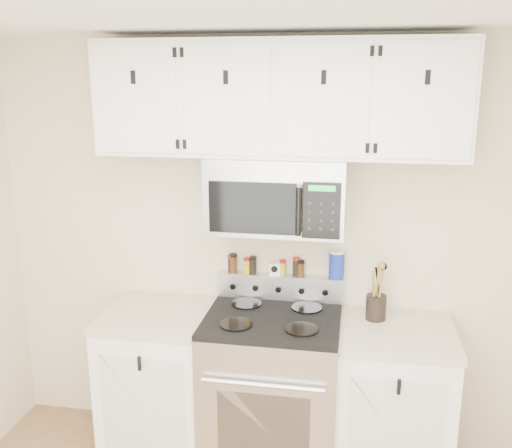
# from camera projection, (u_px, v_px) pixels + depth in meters

# --- Properties ---
(back_wall) EXTENTS (3.50, 0.01, 2.50)m
(back_wall) POSITION_uv_depth(u_px,v_px,m) (281.00, 249.00, 3.45)
(back_wall) COLOR #C6BA94
(back_wall) RESTS_ON floor
(range) EXTENTS (0.76, 0.65, 1.10)m
(range) POSITION_uv_depth(u_px,v_px,m) (272.00, 390.00, 3.34)
(range) COLOR #B7B7BA
(range) RESTS_ON floor
(base_cabinet_left) EXTENTS (0.64, 0.62, 0.92)m
(base_cabinet_left) POSITION_uv_depth(u_px,v_px,m) (161.00, 381.00, 3.48)
(base_cabinet_left) COLOR white
(base_cabinet_left) RESTS_ON floor
(base_cabinet_right) EXTENTS (0.64, 0.62, 0.92)m
(base_cabinet_right) POSITION_uv_depth(u_px,v_px,m) (392.00, 403.00, 3.25)
(base_cabinet_right) COLOR white
(base_cabinet_right) RESTS_ON floor
(microwave) EXTENTS (0.76, 0.44, 0.42)m
(microwave) POSITION_uv_depth(u_px,v_px,m) (277.00, 194.00, 3.17)
(microwave) COLOR #9E9EA3
(microwave) RESTS_ON back_wall
(upper_cabinets) EXTENTS (2.00, 0.35, 0.62)m
(upper_cabinets) POSITION_uv_depth(u_px,v_px,m) (278.00, 99.00, 3.07)
(upper_cabinets) COLOR white
(upper_cabinets) RESTS_ON back_wall
(utensil_crock) EXTENTS (0.11, 0.11, 0.33)m
(utensil_crock) POSITION_uv_depth(u_px,v_px,m) (376.00, 305.00, 3.24)
(utensil_crock) COLOR black
(utensil_crock) RESTS_ON base_cabinet_right
(kitchen_timer) EXTENTS (0.07, 0.06, 0.08)m
(kitchen_timer) POSITION_uv_depth(u_px,v_px,m) (275.00, 268.00, 3.45)
(kitchen_timer) COLOR white
(kitchen_timer) RESTS_ON range
(salt_canister) EXTENTS (0.09, 0.09, 0.17)m
(salt_canister) POSITION_uv_depth(u_px,v_px,m) (337.00, 265.00, 3.37)
(salt_canister) COLOR #162E9A
(salt_canister) RESTS_ON range
(spice_jar_0) EXTENTS (0.04, 0.04, 0.11)m
(spice_jar_0) POSITION_uv_depth(u_px,v_px,m) (231.00, 263.00, 3.49)
(spice_jar_0) COLOR black
(spice_jar_0) RESTS_ON range
(spice_jar_1) EXTENTS (0.05, 0.05, 0.12)m
(spice_jar_1) POSITION_uv_depth(u_px,v_px,m) (233.00, 263.00, 3.49)
(spice_jar_1) COLOR #462910
(spice_jar_1) RESTS_ON range
(spice_jar_2) EXTENTS (0.04, 0.04, 0.09)m
(spice_jar_2) POSITION_uv_depth(u_px,v_px,m) (247.00, 265.00, 3.48)
(spice_jar_2) COLOR gold
(spice_jar_2) RESTS_ON range
(spice_jar_3) EXTENTS (0.04, 0.04, 0.11)m
(spice_jar_3) POSITION_uv_depth(u_px,v_px,m) (253.00, 265.00, 3.47)
(spice_jar_3) COLOR black
(spice_jar_3) RESTS_ON range
(spice_jar_4) EXTENTS (0.04, 0.04, 0.09)m
(spice_jar_4) POSITION_uv_depth(u_px,v_px,m) (282.00, 267.00, 3.44)
(spice_jar_4) COLOR gold
(spice_jar_4) RESTS_ON range
(spice_jar_5) EXTENTS (0.04, 0.04, 0.12)m
(spice_jar_5) POSITION_uv_depth(u_px,v_px,m) (296.00, 267.00, 3.42)
(spice_jar_5) COLOR black
(spice_jar_5) RESTS_ON range
(spice_jar_6) EXTENTS (0.05, 0.05, 0.10)m
(spice_jar_6) POSITION_uv_depth(u_px,v_px,m) (301.00, 268.00, 3.42)
(spice_jar_6) COLOR #432B10
(spice_jar_6) RESTS_ON range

